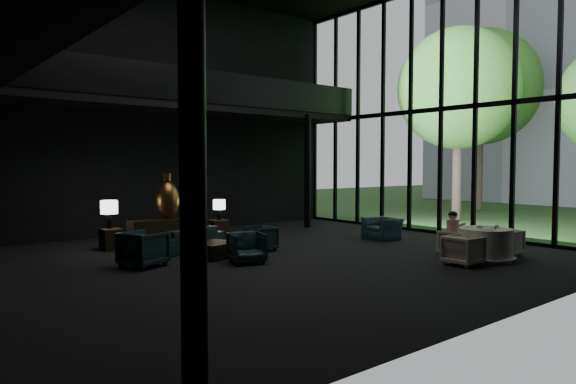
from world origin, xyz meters
TOP-DOWN VIEW (x-y plane):
  - floor at (0.00, 0.00)m, footprint 14.00×12.00m
  - wall_back at (0.00, 6.00)m, footprint 14.00×0.04m
  - wall_front at (0.00, -6.00)m, footprint 14.00×0.04m
  - curtain_wall at (6.95, 0.00)m, footprint 0.20×12.00m
  - mezzanine_back at (1.00, 5.00)m, footprint 12.00×2.00m
  - railing_left at (-5.00, 0.00)m, footprint 0.06×12.00m
  - railing_back at (1.00, 4.00)m, footprint 12.00×0.06m
  - column_sw at (-5.00, -5.70)m, footprint 0.24×0.24m
  - column_ne at (4.80, 4.00)m, footprint 0.24×0.24m
  - tree_near at (11.00, 2.00)m, footprint 4.80×4.80m
  - tree_far at (16.00, 4.00)m, footprint 5.60×5.60m
  - console at (-0.77, 3.55)m, footprint 2.23×0.51m
  - bronze_urn at (-0.77, 3.62)m, footprint 0.68×0.68m
  - side_table_left at (-2.37, 3.62)m, footprint 0.50×0.50m
  - table_lamp_left at (-2.37, 3.74)m, footprint 0.44×0.44m
  - side_table_right at (0.83, 3.54)m, footprint 0.52×0.52m
  - table_lamp_right at (0.83, 3.46)m, footprint 0.37×0.37m
  - sofa at (-0.93, 2.22)m, footprint 2.19×1.24m
  - lounge_armchair_west at (-2.63, 0.94)m, footprint 1.14×1.17m
  - lounge_armchair_east at (0.59, 1.01)m, footprint 0.60×0.64m
  - lounge_armchair_south at (-0.65, -0.16)m, footprint 0.90×0.87m
  - window_armchair at (4.63, 0.39)m, footprint 0.67×0.96m
  - coffee_table at (-0.90, 0.87)m, footprint 0.98×0.98m
  - dining_table at (3.88, -3.37)m, footprint 1.36×1.36m
  - dining_chair_north at (3.91, -2.55)m, footprint 0.68×0.65m
  - dining_chair_east at (4.79, -3.35)m, footprint 0.61×0.65m
  - dining_chair_west at (2.94, -3.39)m, footprint 0.65×0.69m
  - child at (3.88, -2.50)m, footprint 0.30×0.30m
  - plate_a at (3.66, -3.56)m, footprint 0.27×0.27m
  - plate_b at (4.10, -3.17)m, footprint 0.29×0.29m
  - saucer at (4.13, -3.41)m, footprint 0.16×0.16m
  - coffee_cup at (4.17, -3.48)m, footprint 0.10×0.10m
  - cereal_bowl at (3.83, -3.24)m, footprint 0.14×0.14m
  - cream_pot at (3.87, -3.62)m, footprint 0.07×0.07m

SIDE VIEW (x-z plane):
  - floor at x=0.00m, z-range -0.01..0.01m
  - coffee_table at x=-0.90m, z-range 0.00..0.38m
  - side_table_left at x=-2.37m, z-range 0.00..0.55m
  - side_table_right at x=0.83m, z-range 0.00..0.57m
  - dining_chair_north at x=3.91m, z-range 0.00..0.63m
  - lounge_armchair_east at x=0.59m, z-range 0.00..0.63m
  - dining_table at x=3.88m, z-range -0.05..0.70m
  - dining_chair_east at x=4.79m, z-range 0.00..0.66m
  - dining_chair_west at x=2.94m, z-range 0.00..0.70m
  - console at x=-0.77m, z-range 0.00..0.71m
  - lounge_armchair_south at x=-0.65m, z-range 0.00..0.76m
  - window_armchair at x=4.63m, z-range 0.00..0.79m
  - sofa at x=-0.93m, z-range 0.00..0.82m
  - lounge_armchair_west at x=-2.63m, z-range 0.00..0.96m
  - saucer at x=4.13m, z-range 0.75..0.76m
  - plate_b at x=4.10m, z-range 0.75..0.77m
  - plate_a at x=3.66m, z-range 0.75..0.77m
  - child at x=3.88m, z-range 0.45..1.08m
  - cream_pot at x=3.87m, z-range 0.75..0.82m
  - cereal_bowl at x=3.83m, z-range 0.75..0.82m
  - coffee_cup at x=4.17m, z-range 0.76..0.83m
  - table_lamp_right at x=0.83m, z-range 0.71..1.32m
  - table_lamp_left at x=-2.37m, z-range 0.71..1.45m
  - bronze_urn at x=-0.77m, z-range 0.62..1.89m
  - column_sw at x=-5.00m, z-range 0.00..4.00m
  - column_ne at x=4.80m, z-range 0.00..4.00m
  - wall_back at x=0.00m, z-range 0.00..8.00m
  - wall_front at x=0.00m, z-range 0.00..8.00m
  - curtain_wall at x=6.95m, z-range 0.00..8.00m
  - mezzanine_back at x=1.00m, z-range 3.88..4.12m
  - railing_left at x=-5.00m, z-range 4.10..5.10m
  - railing_back at x=1.00m, z-range 4.10..5.10m
  - tree_near at x=11.00m, z-range 1.41..9.06m
  - tree_far at x=16.00m, z-range 1.59..10.39m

